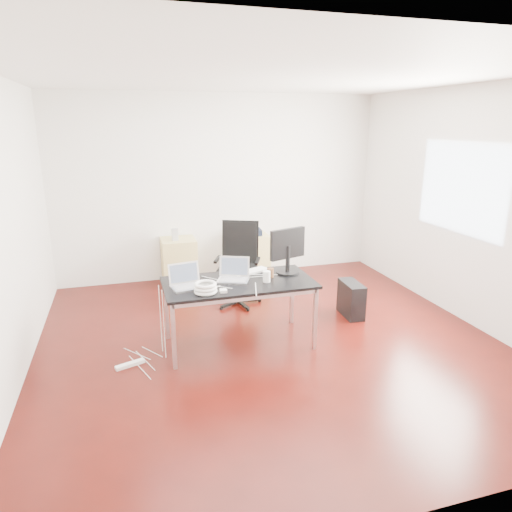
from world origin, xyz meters
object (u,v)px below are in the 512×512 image
object	(u,v)px
office_chair	(238,259)
pc_tower	(351,299)
filing_cabinet_left	(179,262)
filing_cabinet_right	(251,256)
desk	(239,286)

from	to	relation	value
office_chair	pc_tower	bearing A→B (deg)	-10.79
filing_cabinet_left	filing_cabinet_right	distance (m)	1.13
pc_tower	filing_cabinet_right	bearing A→B (deg)	117.16
desk	pc_tower	world-z (taller)	desk
office_chair	pc_tower	xyz separation A→B (m)	(1.25, -0.87, -0.39)
desk	office_chair	bearing A→B (deg)	75.86
desk	pc_tower	distance (m)	1.65
desk	filing_cabinet_right	size ratio (longest dim) A/B	2.29
office_chair	filing_cabinet_right	bearing A→B (deg)	88.87
office_chair	filing_cabinet_left	distance (m)	1.20
office_chair	filing_cabinet_right	xyz separation A→B (m)	(0.45, 0.96, -0.26)
desk	filing_cabinet_right	bearing A→B (deg)	70.83
filing_cabinet_left	pc_tower	distance (m)	2.66
office_chair	pc_tower	size ratio (longest dim) A/B	2.40
filing_cabinet_right	pc_tower	size ratio (longest dim) A/B	1.56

